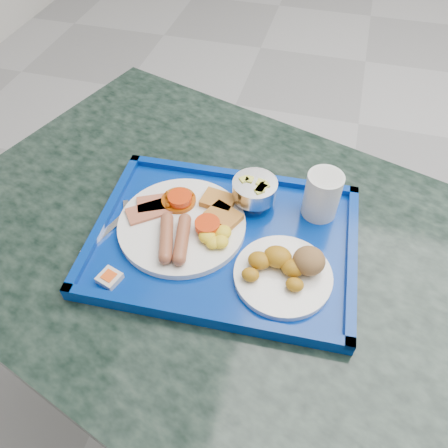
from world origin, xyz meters
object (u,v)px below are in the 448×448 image
(table, at_px, (232,297))
(main_plate, at_px, (186,224))
(tray, at_px, (224,240))
(bread_plate, at_px, (286,269))
(juice_cup, at_px, (322,194))
(fruit_bowl, at_px, (255,190))

(table, relative_size, main_plate, 5.62)
(tray, relative_size, bread_plate, 2.95)
(tray, bearing_deg, main_plate, 175.85)
(tray, height_order, juice_cup, juice_cup)
(main_plate, height_order, fruit_bowl, fruit_bowl)
(tray, height_order, fruit_bowl, fruit_bowl)
(bread_plate, xyz_separation_m, fruit_bowl, (-0.09, 0.15, 0.02))
(table, relative_size, bread_plate, 7.99)
(table, bearing_deg, bread_plate, -27.09)
(main_plate, bearing_deg, table, -2.08)
(tray, height_order, main_plate, main_plate)
(table, height_order, main_plate, main_plate)
(main_plate, bearing_deg, juice_cup, 24.29)
(tray, distance_m, main_plate, 0.08)
(tray, relative_size, fruit_bowl, 5.77)
(tray, xyz_separation_m, juice_cup, (0.16, 0.11, 0.06))
(tray, bearing_deg, fruit_bowl, 71.13)
(bread_plate, relative_size, juice_cup, 1.80)
(table, xyz_separation_m, bread_plate, (0.11, -0.05, 0.22))
(table, bearing_deg, juice_cup, 37.60)
(table, distance_m, tray, 0.20)
(table, distance_m, bread_plate, 0.25)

